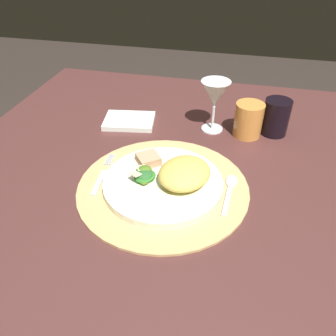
{
  "coord_description": "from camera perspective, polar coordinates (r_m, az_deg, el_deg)",
  "views": [
    {
      "loc": [
        0.11,
        -0.68,
        1.19
      ],
      "look_at": [
        -0.03,
        -0.07,
        0.72
      ],
      "focal_mm": 36.01,
      "sensor_mm": 36.0,
      "label": 1
    }
  ],
  "objects": [
    {
      "name": "salad_greens",
      "position": [
        0.75,
        -4.06,
        -1.17
      ],
      "size": [
        0.07,
        0.07,
        0.03
      ],
      "color": "#46611D",
      "rests_on": "dinner_plate"
    },
    {
      "name": "ground_plane",
      "position": [
        1.38,
        1.95,
        -23.07
      ],
      "size": [
        6.0,
        6.0,
        0.0
      ],
      "primitive_type": "plane",
      "color": "#302822"
    },
    {
      "name": "napkin",
      "position": [
        1.01,
        -6.56,
        7.92
      ],
      "size": [
        0.16,
        0.13,
        0.01
      ],
      "primitive_type": "cube",
      "rotation": [
        0.0,
        0.0,
        0.16
      ],
      "color": "white",
      "rests_on": "dining_table"
    },
    {
      "name": "dinner_plate",
      "position": [
        0.75,
        -0.85,
        -2.57
      ],
      "size": [
        0.27,
        0.27,
        0.02
      ],
      "primitive_type": "cylinder",
      "color": "silver",
      "rests_on": "placemat"
    },
    {
      "name": "spoon",
      "position": [
        0.76,
        10.49,
        -3.2
      ],
      "size": [
        0.03,
        0.14,
        0.01
      ],
      "color": "silver",
      "rests_on": "placemat"
    },
    {
      "name": "amber_tumbler",
      "position": [
        0.95,
        13.44,
        7.94
      ],
      "size": [
        0.08,
        0.08,
        0.09
      ],
      "primitive_type": "cylinder",
      "color": "#D7883C",
      "rests_on": "dining_table"
    },
    {
      "name": "fork",
      "position": [
        0.8,
        -11.04,
        -1.21
      ],
      "size": [
        0.03,
        0.16,
        0.0
      ],
      "color": "silver",
      "rests_on": "placemat"
    },
    {
      "name": "wine_glass",
      "position": [
        0.93,
        7.95,
        12.07
      ],
      "size": [
        0.08,
        0.08,
        0.15
      ],
      "color": "silver",
      "rests_on": "dining_table"
    },
    {
      "name": "dining_table",
      "position": [
        0.95,
        2.62,
        -6.8
      ],
      "size": [
        1.18,
        1.04,
        0.7
      ],
      "color": "#4C2926",
      "rests_on": "ground"
    },
    {
      "name": "pasta_serving",
      "position": [
        0.73,
        2.78,
        -0.87
      ],
      "size": [
        0.14,
        0.16,
        0.05
      ],
      "primitive_type": "ellipsoid",
      "rotation": [
        0.0,
        0.0,
        1.22
      ],
      "color": "#E4C458",
      "rests_on": "dinner_plate"
    },
    {
      "name": "bread_piece",
      "position": [
        0.79,
        -3.34,
        1.47
      ],
      "size": [
        0.07,
        0.07,
        0.02
      ],
      "primitive_type": "cube",
      "rotation": [
        0.0,
        0.0,
        2.23
      ],
      "color": "tan",
      "rests_on": "dinner_plate"
    },
    {
      "name": "placemat",
      "position": [
        0.76,
        -0.85,
        -3.24
      ],
      "size": [
        0.38,
        0.38,
        0.01
      ],
      "primitive_type": "cylinder",
      "color": "tan",
      "rests_on": "dining_table"
    },
    {
      "name": "dark_tumbler",
      "position": [
        0.98,
        17.8,
        8.2
      ],
      "size": [
        0.07,
        0.07,
        0.1
      ],
      "primitive_type": "cylinder",
      "color": "black",
      "rests_on": "dining_table"
    }
  ]
}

